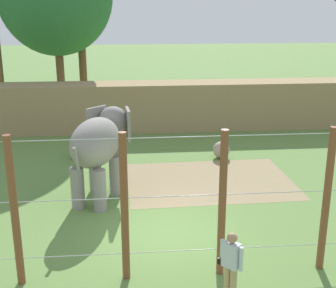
# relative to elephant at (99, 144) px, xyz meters

# --- Properties ---
(ground_plane) EXTENTS (120.00, 120.00, 0.00)m
(ground_plane) POSITION_rel_elephant_xyz_m (1.94, -2.59, -1.86)
(ground_plane) COLOR #5B7F3D
(dirt_patch) EXTENTS (6.04, 4.40, 0.01)m
(dirt_patch) POSITION_rel_elephant_xyz_m (3.85, 1.11, -1.86)
(dirt_patch) COLOR #937F5B
(dirt_patch) RESTS_ON ground
(embankment_wall) EXTENTS (36.00, 1.80, 2.37)m
(embankment_wall) POSITION_rel_elephant_xyz_m (1.94, 8.49, -0.68)
(embankment_wall) COLOR #997F56
(embankment_wall) RESTS_ON ground
(elephant) EXTENTS (2.26, 3.62, 2.81)m
(elephant) POSITION_rel_elephant_xyz_m (0.00, 0.00, 0.00)
(elephant) COLOR gray
(elephant) RESTS_ON ground
(enrichment_ball) EXTENTS (0.70, 0.70, 0.70)m
(enrichment_ball) POSITION_rel_elephant_xyz_m (4.78, 3.63, -1.51)
(enrichment_ball) COLOR gray
(enrichment_ball) RESTS_ON ground
(cable_fence) EXTENTS (8.14, 0.18, 3.57)m
(cable_fence) POSITION_rel_elephant_xyz_m (1.93, -4.83, -0.07)
(cable_fence) COLOR brown
(cable_fence) RESTS_ON ground
(zookeeper) EXTENTS (0.49, 0.48, 1.67)m
(zookeeper) POSITION_rel_elephant_xyz_m (3.01, -5.99, -0.94)
(zookeeper) COLOR tan
(zookeeper) RESTS_ON ground
(feed_trough) EXTENTS (1.15, 1.46, 0.44)m
(feed_trough) POSITION_rel_elephant_xyz_m (-0.86, 4.39, -1.64)
(feed_trough) COLOR slate
(feed_trough) RESTS_ON ground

